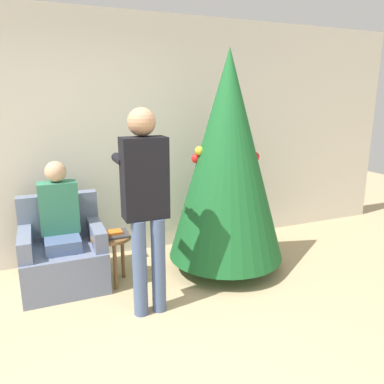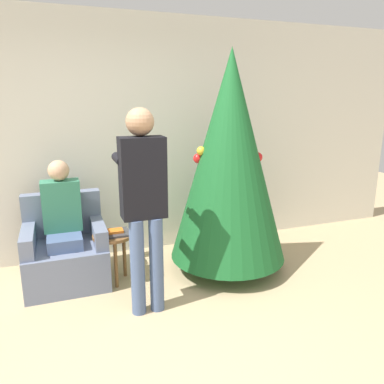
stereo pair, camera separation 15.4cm
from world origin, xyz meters
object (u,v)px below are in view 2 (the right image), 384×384
Objects in this scene: armchair at (66,252)px; person_standing at (143,195)px; person_seated at (63,218)px; christmas_tree at (230,157)px; side_stool at (113,242)px.

person_standing is at bearing -50.98° from armchair.
person_standing is (0.63, -0.76, 0.37)m from person_seated.
christmas_tree is 1.12m from person_standing.
christmas_tree reaches higher than armchair.
person_seated is (0.00, -0.02, 0.36)m from armchair.
christmas_tree is 1.75m from person_seated.
armchair is 1.72× the size of side_stool.
person_standing is (0.63, -0.78, 0.73)m from armchair.
armchair is at bearing 169.08° from christmas_tree.
side_stool is (0.44, -0.16, -0.25)m from person_seated.
person_standing is at bearing -154.88° from christmas_tree.
christmas_tree is at bearing -10.92° from armchair.
person_standing reaches higher than person_seated.
christmas_tree is 1.90m from armchair.
person_seated is (-1.63, 0.29, -0.55)m from christmas_tree.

